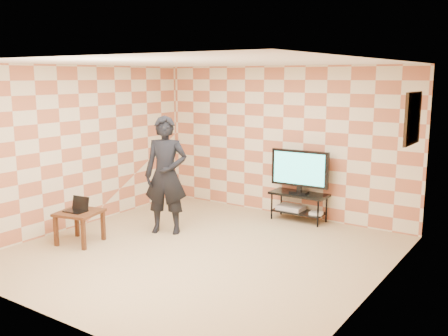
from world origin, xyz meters
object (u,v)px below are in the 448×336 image
(tv, at_px, (300,169))
(person, at_px, (166,175))
(side_table, at_px, (79,217))
(tv_stand, at_px, (299,200))

(tv, relative_size, person, 0.55)
(person, bearing_deg, side_table, -149.08)
(tv_stand, height_order, person, person)
(tv, height_order, person, person)
(tv, xyz_separation_m, person, (-1.49, -1.81, 0.03))
(tv, distance_m, side_table, 3.75)
(tv_stand, bearing_deg, tv, -92.99)
(tv_stand, distance_m, tv, 0.55)
(tv_stand, height_order, tv, tv)
(side_table, xyz_separation_m, person, (0.75, 1.16, 0.54))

